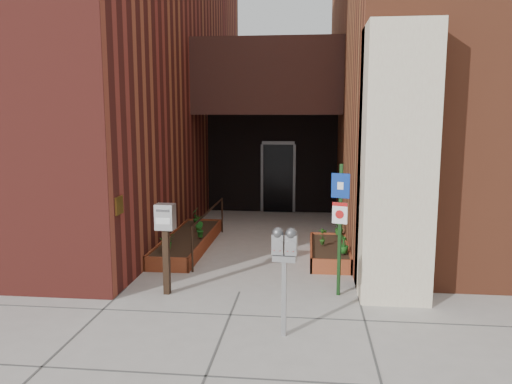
% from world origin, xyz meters
% --- Properties ---
extents(ground, '(80.00, 80.00, 0.00)m').
position_xyz_m(ground, '(0.00, 0.00, 0.00)').
color(ground, '#9E9991').
rests_on(ground, ground).
extents(architecture, '(20.00, 14.60, 10.00)m').
position_xyz_m(architecture, '(-0.18, 6.89, 4.98)').
color(architecture, maroon).
rests_on(architecture, ground).
extents(planter_left, '(0.90, 3.60, 0.30)m').
position_xyz_m(planter_left, '(-1.55, 2.70, 0.13)').
color(planter_left, maroon).
rests_on(planter_left, ground).
extents(planter_right, '(0.80, 2.20, 0.30)m').
position_xyz_m(planter_right, '(1.60, 2.20, 0.13)').
color(planter_right, maroon).
rests_on(planter_right, ground).
extents(handrail, '(0.04, 3.34, 0.90)m').
position_xyz_m(handrail, '(-1.05, 2.65, 0.75)').
color(handrail, black).
rests_on(handrail, ground).
extents(parking_meter, '(0.34, 0.17, 1.52)m').
position_xyz_m(parking_meter, '(0.84, -1.62, 1.17)').
color(parking_meter, '#959597').
rests_on(parking_meter, ground).
extents(sign_post, '(0.29, 0.12, 2.21)m').
position_xyz_m(sign_post, '(1.67, 0.03, 1.36)').
color(sign_post, black).
rests_on(sign_post, ground).
extents(payment_dropbox, '(0.32, 0.25, 1.54)m').
position_xyz_m(payment_dropbox, '(-1.20, -0.21, 1.11)').
color(payment_dropbox, black).
rests_on(payment_dropbox, ground).
extents(shrub_left_a, '(0.38, 0.38, 0.35)m').
position_xyz_m(shrub_left_a, '(-1.67, 1.45, 0.47)').
color(shrub_left_a, '#21631C').
rests_on(shrub_left_a, planter_left).
extents(shrub_left_b, '(0.27, 0.27, 0.34)m').
position_xyz_m(shrub_left_b, '(-1.25, 2.56, 0.47)').
color(shrub_left_b, '#1A5C1A').
rests_on(shrub_left_b, planter_left).
extents(shrub_left_c, '(0.26, 0.26, 0.34)m').
position_xyz_m(shrub_left_c, '(-1.42, 3.24, 0.47)').
color(shrub_left_c, '#245719').
rests_on(shrub_left_c, planter_left).
extents(shrub_left_d, '(0.24, 0.24, 0.41)m').
position_xyz_m(shrub_left_d, '(-1.66, 3.95, 0.50)').
color(shrub_left_d, '#1A5C1C').
rests_on(shrub_left_d, planter_left).
extents(shrub_right_a, '(0.24, 0.24, 0.36)m').
position_xyz_m(shrub_right_a, '(1.85, 1.58, 0.48)').
color(shrub_right_a, '#195719').
rests_on(shrub_right_a, planter_right).
extents(shrub_right_b, '(0.23, 0.23, 0.36)m').
position_xyz_m(shrub_right_b, '(1.46, 2.20, 0.48)').
color(shrub_right_b, '#245418').
rests_on(shrub_right_b, planter_right).
extents(shrub_right_c, '(0.36, 0.36, 0.33)m').
position_xyz_m(shrub_right_c, '(1.85, 3.10, 0.46)').
color(shrub_right_c, '#1F5618').
rests_on(shrub_right_c, planter_right).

